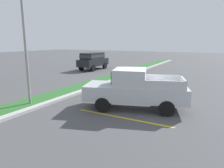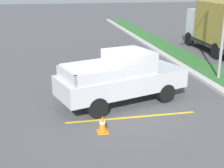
% 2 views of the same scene
% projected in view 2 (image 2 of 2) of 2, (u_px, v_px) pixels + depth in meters
% --- Properties ---
extents(ground_plane, '(120.00, 120.00, 0.00)m').
position_uv_depth(ground_plane, '(115.00, 107.00, 12.15)').
color(ground_plane, '#4C4C4F').
extents(parking_line_near, '(0.12, 4.80, 0.01)m').
position_uv_depth(parking_line_near, '(114.00, 89.00, 14.13)').
color(parking_line_near, yellow).
rests_on(parking_line_near, ground).
extents(parking_line_far, '(0.12, 4.80, 0.01)m').
position_uv_depth(parking_line_far, '(132.00, 117.00, 11.25)').
color(parking_line_far, yellow).
rests_on(parking_line_far, ground).
extents(pickup_truck_main, '(3.40, 5.55, 2.10)m').
position_uv_depth(pickup_truck_main, '(123.00, 77.00, 12.39)').
color(pickup_truck_main, black).
rests_on(pickup_truck_main, ground).
extents(cargo_truck_distant, '(6.90, 2.74, 3.40)m').
position_uv_depth(cargo_truck_distant, '(222.00, 26.00, 20.86)').
color(cargo_truck_distant, black).
rests_on(cargo_truck_distant, ground).
extents(traffic_cone, '(0.36, 0.36, 0.60)m').
position_uv_depth(traffic_cone, '(102.00, 124.00, 10.04)').
color(traffic_cone, orange).
rests_on(traffic_cone, ground).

